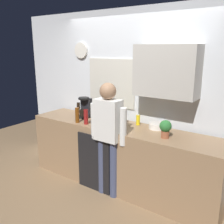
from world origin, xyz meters
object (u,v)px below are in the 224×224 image
object	(u,v)px
potted_plant	(165,128)
bottle_clear_soda	(107,114)
bottle_red_vinegar	(86,117)
bottle_dark_sauce	(78,108)
storage_canister	(96,116)
bottle_olive_oil	(111,112)
coffee_maker	(85,108)
mixing_bowl	(157,126)
dish_soap	(138,120)
bottle_amber_beer	(77,115)
cup_terracotta_mug	(112,124)
person_at_sink	(108,131)

from	to	relation	value
potted_plant	bottle_clear_soda	bearing A→B (deg)	175.17
bottle_red_vinegar	bottle_dark_sauce	xyz separation A→B (m)	(-0.54, 0.43, -0.02)
bottle_dark_sauce	storage_canister	xyz separation A→B (m)	(0.60, -0.25, -0.00)
bottle_olive_oil	coffee_maker	bearing A→B (deg)	-163.05
mixing_bowl	potted_plant	bearing A→B (deg)	-48.54
storage_canister	dish_soap	bearing A→B (deg)	20.59
bottle_dark_sauce	potted_plant	distance (m)	1.76
bottle_amber_beer	bottle_clear_soda	bearing A→B (deg)	28.46
dish_soap	bottle_clear_soda	bearing A→B (deg)	-153.79
dish_soap	potted_plant	bearing A→B (deg)	-27.37
potted_plant	storage_canister	bearing A→B (deg)	177.10
bottle_dark_sauce	cup_terracotta_mug	bearing A→B (deg)	-19.22
bottle_clear_soda	cup_terracotta_mug	xyz separation A→B (m)	(0.15, -0.10, -0.09)
bottle_amber_beer	mixing_bowl	bearing A→B (deg)	20.49
coffee_maker	bottle_dark_sauce	xyz separation A→B (m)	(-0.28, 0.15, -0.06)
bottle_olive_oil	dish_soap	distance (m)	0.49
mixing_bowl	potted_plant	size ratio (longest dim) A/B	0.96
coffee_maker	storage_canister	world-z (taller)	coffee_maker
bottle_olive_oil	mixing_bowl	distance (m)	0.79
coffee_maker	mixing_bowl	distance (m)	1.22
bottle_clear_soda	bottle_olive_oil	xyz separation A→B (m)	(-0.07, 0.21, -0.01)
coffee_maker	cup_terracotta_mug	bearing A→B (deg)	-15.21
bottle_amber_beer	coffee_maker	bearing A→B (deg)	108.89
bottle_red_vinegar	dish_soap	distance (m)	0.76
dish_soap	storage_canister	world-z (taller)	dish_soap
bottle_olive_oil	bottle_amber_beer	bearing A→B (deg)	-127.14
potted_plant	bottle_dark_sauce	bearing A→B (deg)	169.85
bottle_olive_oil	cup_terracotta_mug	bearing A→B (deg)	-53.66
bottle_olive_oil	potted_plant	bearing A→B (deg)	-15.95
potted_plant	person_at_sink	xyz separation A→B (m)	(-0.72, -0.22, -0.12)
cup_terracotta_mug	potted_plant	bearing A→B (deg)	1.09
coffee_maker	bottle_olive_oil	bearing A→B (deg)	16.95
coffee_maker	storage_canister	size ratio (longest dim) A/B	1.94
coffee_maker	bottle_clear_soda	distance (m)	0.51
bottle_clear_soda	bottle_amber_beer	bearing A→B (deg)	-151.54
cup_terracotta_mug	mixing_bowl	bearing A→B (deg)	27.80
coffee_maker	bottle_red_vinegar	world-z (taller)	coffee_maker
bottle_olive_oil	cup_terracotta_mug	world-z (taller)	bottle_olive_oil
bottle_olive_oil	potted_plant	distance (m)	1.07
bottle_clear_soda	potted_plant	bearing A→B (deg)	-4.83
cup_terracotta_mug	dish_soap	bearing A→B (deg)	49.22
coffee_maker	potted_plant	bearing A→B (deg)	-6.39
mixing_bowl	bottle_olive_oil	bearing A→B (deg)	178.81
bottle_olive_oil	mixing_bowl	xyz separation A→B (m)	(0.78, -0.02, -0.09)
bottle_red_vinegar	mixing_bowl	size ratio (longest dim) A/B	1.00
bottle_red_vinegar	bottle_olive_oil	bearing A→B (deg)	68.23
bottle_amber_beer	dish_soap	xyz separation A→B (m)	(0.81, 0.42, -0.04)
bottle_olive_oil	storage_canister	bearing A→B (deg)	-115.48
bottle_dark_sauce	dish_soap	distance (m)	1.19
storage_canister	coffee_maker	bearing A→B (deg)	161.59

